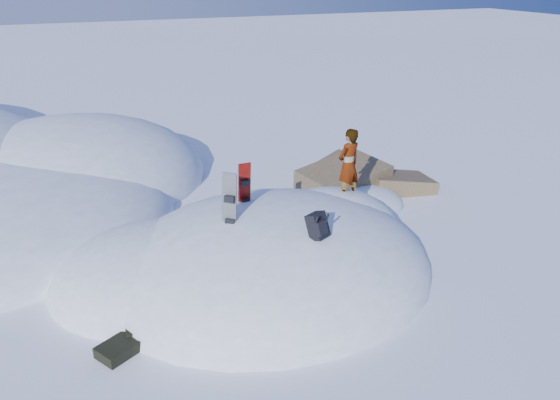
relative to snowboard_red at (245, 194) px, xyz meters
name	(u,v)px	position (x,y,z in m)	size (l,w,h in m)	color
ground	(270,273)	(0.30, -0.66, -1.62)	(120.00, 120.00, 0.00)	white
snow_mound	(259,269)	(0.13, -0.42, -1.62)	(8.00, 6.00, 3.00)	white
rock_outcrop	(353,195)	(4.02, 2.35, -1.60)	(4.68, 4.41, 1.68)	brown
snowboard_red	(245,194)	(0.00, 0.00, 0.00)	(0.27, 0.20, 1.42)	red
snowboard_dark	(229,212)	(-0.59, -0.80, 0.01)	(0.36, 0.36, 1.59)	black
backpack	(318,226)	(0.78, -1.87, -0.05)	(0.48, 0.53, 0.58)	black
gear_pile	(123,345)	(-2.92, -2.07, -1.49)	(0.96, 0.78, 0.25)	black
person	(348,165)	(2.57, 0.21, 0.21)	(0.62, 0.41, 1.70)	slate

